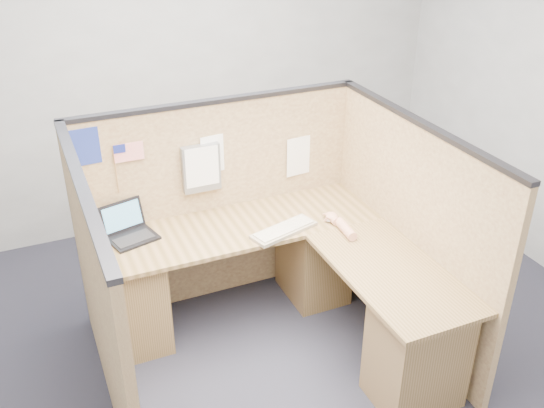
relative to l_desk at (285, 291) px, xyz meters
name	(u,v)px	position (x,y,z in m)	size (l,w,h in m)	color
floor	(276,372)	(-0.18, -0.29, -0.39)	(5.00, 5.00, 0.00)	black
wall_back	(168,70)	(-0.18, 1.96, 1.01)	(5.00, 5.00, 0.00)	gray
cubicle_partitions	(250,239)	(-0.18, 0.14, 0.38)	(2.06, 1.83, 1.53)	brown
l_desk	(285,291)	(0.00, 0.00, 0.00)	(1.95, 1.75, 0.73)	brown
laptop	(131,228)	(-0.86, 0.55, 0.39)	(0.34, 0.35, 0.21)	black
keyboard	(284,230)	(0.08, 0.19, 0.35)	(0.50, 0.28, 0.03)	gray
mouse	(331,219)	(0.43, 0.19, 0.36)	(0.10, 0.06, 0.04)	#B9B9BE
hand_forearm	(341,225)	(0.44, 0.07, 0.37)	(0.10, 0.34, 0.07)	tan
blue_poster	(85,147)	(-1.06, 0.68, 0.95)	(0.18, 0.00, 0.24)	navy
american_flag	(126,154)	(-0.82, 0.67, 0.86)	(0.19, 0.01, 0.33)	olive
file_holder	(201,168)	(-0.33, 0.66, 0.68)	(0.26, 0.05, 0.34)	slate
paper_left	(215,154)	(-0.22, 0.68, 0.76)	(0.21, 0.00, 0.27)	white
paper_right	(301,156)	(0.44, 0.68, 0.63)	(0.23, 0.00, 0.30)	white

